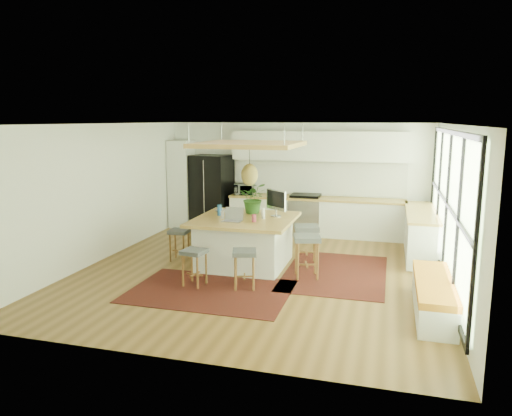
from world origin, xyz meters
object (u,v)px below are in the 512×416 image
(island, at_px, (245,242))
(microwave, at_px, (244,188))
(laptop, at_px, (232,215))
(stool_left_side, at_px, (179,243))
(stool_right_back, at_px, (306,246))
(island_plant, at_px, (254,201))
(fridge, at_px, (212,193))
(stool_right_front, at_px, (307,258))
(monitor, at_px, (276,203))
(stool_near_right, at_px, (244,268))
(stool_near_left, at_px, (195,265))

(island, height_order, microwave, microwave)
(laptop, bearing_deg, stool_left_side, 164.86)
(stool_right_back, height_order, island_plant, island_plant)
(fridge, relative_size, island_plant, 3.03)
(stool_right_back, bearing_deg, island, -161.94)
(island, xyz_separation_m, stool_left_side, (-1.35, -0.04, -0.11))
(island, distance_m, stool_right_front, 1.35)
(stool_right_back, height_order, monitor, monitor)
(island, bearing_deg, stool_right_back, 18.06)
(fridge, height_order, stool_right_back, fridge)
(stool_right_back, height_order, microwave, microwave)
(stool_near_right, distance_m, stool_right_back, 1.80)
(laptop, xyz_separation_m, monitor, (0.67, 0.68, 0.14))
(stool_near_right, bearing_deg, island, 106.64)
(stool_right_back, distance_m, stool_left_side, 2.52)
(microwave, bearing_deg, stool_right_front, -72.28)
(stool_right_back, bearing_deg, laptop, -149.13)
(stool_right_back, bearing_deg, fridge, 139.25)
(microwave, bearing_deg, stool_right_back, -66.40)
(stool_near_right, distance_m, monitor, 1.78)
(stool_near_left, relative_size, monitor, 1.10)
(island_plant, bearing_deg, monitor, -22.79)
(island, height_order, stool_near_right, island)
(stool_near_left, distance_m, monitor, 2.12)
(stool_right_front, relative_size, microwave, 1.53)
(stool_right_front, xyz_separation_m, monitor, (-0.74, 0.73, 0.83))
(stool_near_left, xyz_separation_m, stool_right_front, (1.75, 0.93, 0.00))
(stool_near_left, relative_size, stool_near_right, 0.96)
(stool_near_right, xyz_separation_m, stool_right_front, (0.90, 0.83, 0.00))
(fridge, xyz_separation_m, island, (1.75, -2.86, -0.46))
(monitor, bearing_deg, fridge, 170.38)
(monitor, bearing_deg, stool_near_left, -82.92)
(stool_near_right, xyz_separation_m, monitor, (0.16, 1.56, 0.83))
(island, distance_m, stool_near_left, 1.45)
(stool_near_right, bearing_deg, monitor, 84.01)
(stool_right_front, distance_m, stool_left_side, 2.66)
(stool_right_front, bearing_deg, microwave, 123.62)
(stool_right_front, height_order, island_plant, island_plant)
(laptop, height_order, island_plant, island_plant)
(stool_right_front, relative_size, stool_right_back, 1.00)
(monitor, height_order, island_plant, monitor)
(stool_right_back, height_order, stool_left_side, stool_right_back)
(monitor, xyz_separation_m, microwave, (-1.42, 2.51, -0.10))
(island, relative_size, stool_near_right, 2.82)
(stool_near_left, bearing_deg, monitor, 58.53)
(stool_near_left, relative_size, stool_left_side, 1.00)
(island, relative_size, stool_left_side, 2.96)
(laptop, bearing_deg, island, 72.47)
(stool_near_right, bearing_deg, stool_right_front, 42.78)
(fridge, distance_m, stool_left_side, 2.98)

